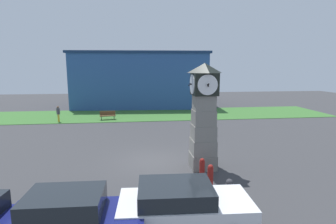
{
  "coord_description": "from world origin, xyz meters",
  "views": [
    {
      "loc": [
        -0.89,
        -14.5,
        5.39
      ],
      "look_at": [
        1.04,
        1.49,
        2.64
      ],
      "focal_mm": 28.0,
      "sensor_mm": 36.0,
      "label": 1
    }
  ],
  "objects": [
    {
      "name": "car_near_tower",
      "position": [
        -2.94,
        -6.72,
        0.8
      ],
      "size": [
        4.3,
        2.07,
        1.59
      ],
      "color": "navy",
      "rests_on": "ground_plane"
    },
    {
      "name": "car_by_building",
      "position": [
        0.58,
        -6.43,
        0.79
      ],
      "size": [
        4.56,
        2.27,
        1.54
      ],
      "color": "silver",
      "rests_on": "ground_plane"
    },
    {
      "name": "clock_tower",
      "position": [
        2.6,
        -1.26,
        2.81
      ],
      "size": [
        1.65,
        1.7,
        5.61
      ],
      "color": "slate",
      "rests_on": "ground_plane"
    },
    {
      "name": "ground_plane",
      "position": [
        0.0,
        0.0,
        0.0
      ],
      "size": [
        83.25,
        83.25,
        0.0
      ],
      "primitive_type": "plane",
      "color": "#38383A"
    },
    {
      "name": "bench",
      "position": [
        -3.91,
        12.79,
        0.52
      ],
      "size": [
        1.66,
        0.73,
        0.9
      ],
      "color": "brown",
      "rests_on": "ground_plane"
    },
    {
      "name": "pedestrian_by_cars",
      "position": [
        5.11,
        5.74,
        0.93
      ],
      "size": [
        0.29,
        0.43,
        1.64
      ],
      "color": "#3F3F47",
      "rests_on": "ground_plane"
    },
    {
      "name": "bollard_mid_row",
      "position": [
        2.3,
        -3.8,
        0.58
      ],
      "size": [
        0.26,
        0.26,
        1.15
      ],
      "color": "maroon",
      "rests_on": "ground_plane"
    },
    {
      "name": "bollard_near_tower",
      "position": [
        2.24,
        -2.57,
        0.51
      ],
      "size": [
        0.26,
        0.26,
        1.01
      ],
      "color": "maroon",
      "rests_on": "ground_plane"
    },
    {
      "name": "bollard_far_row",
      "position": [
        2.66,
        -5.22,
        0.55
      ],
      "size": [
        0.31,
        0.31,
        1.08
      ],
      "color": "#333338",
      "rests_on": "ground_plane"
    },
    {
      "name": "pedestrian_near_bench",
      "position": [
        -8.64,
        12.17,
        0.94
      ],
      "size": [
        0.41,
        0.47,
        1.64
      ],
      "color": "gold",
      "rests_on": "ground_plane"
    },
    {
      "name": "grass_verge_far",
      "position": [
        -3.77,
        15.26,
        0.02
      ],
      "size": [
        49.95,
        7.87,
        0.04
      ],
      "primitive_type": "cube",
      "color": "#386B2D",
      "rests_on": "ground_plane"
    },
    {
      "name": "warehouse_blue_far",
      "position": [
        -0.22,
        22.84,
        3.72
      ],
      "size": [
        18.65,
        10.37,
        7.43
      ],
      "color": "#2D5193",
      "rests_on": "ground_plane"
    }
  ]
}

